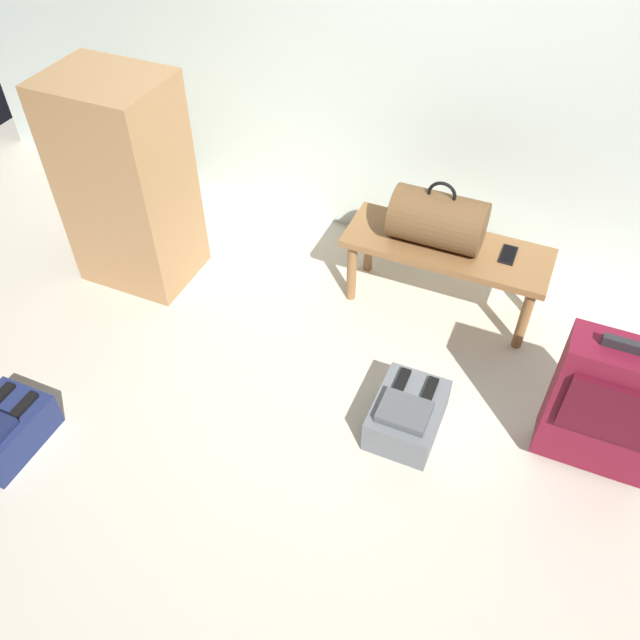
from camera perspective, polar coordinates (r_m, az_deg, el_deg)
ground_plane at (r=2.81m, az=0.29°, el=-11.73°), size 6.60×6.60×0.00m
bench at (r=3.25m, az=11.01°, el=5.67°), size 1.00×0.36×0.40m
duffel_bag_brown at (r=3.15m, az=10.33°, el=8.69°), size 0.44×0.26×0.34m
cell_phone at (r=3.22m, az=16.23°, el=5.54°), size 0.07×0.14×0.01m
suitcase_upright_burgundy at (r=2.74m, az=24.11°, el=-6.96°), size 0.44×0.22×0.71m
backpack_grey at (r=2.84m, az=7.66°, el=-8.21°), size 0.28×0.38×0.21m
backpack_navy at (r=3.08m, az=-26.15°, el=-8.69°), size 0.28×0.38×0.21m
side_cabinet at (r=3.44m, az=-16.65°, el=11.41°), size 0.56×0.44×1.10m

